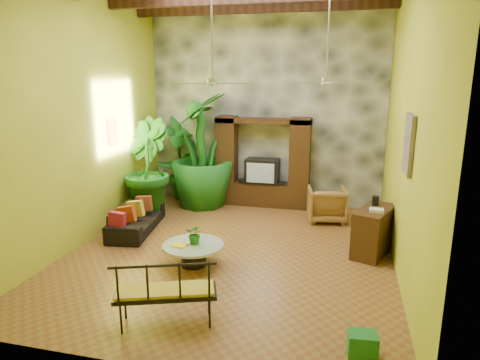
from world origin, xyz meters
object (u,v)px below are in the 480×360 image
(tall_plant_a, at_px, (180,158))
(iron_bench, at_px, (163,289))
(entertainment_center, at_px, (262,169))
(ceiling_fan_back, at_px, (327,70))
(coffee_table, at_px, (194,252))
(tall_plant_c, at_px, (201,151))
(wicker_armchair, at_px, (327,204))
(sofa, at_px, (137,218))
(green_bin, at_px, (362,345))
(ceiling_fan_front, at_px, (212,70))
(side_console, at_px, (374,231))
(tall_plant_b, at_px, (146,168))

(tall_plant_a, xyz_separation_m, iron_bench, (2.04, -5.82, -0.59))
(entertainment_center, bearing_deg, ceiling_fan_back, -50.43)
(tall_plant_a, xyz_separation_m, coffee_table, (1.77, -3.91, -0.88))
(tall_plant_c, bearing_deg, iron_bench, -76.39)
(wicker_armchair, bearing_deg, coffee_table, 44.68)
(tall_plant_a, relative_size, iron_bench, 1.58)
(ceiling_fan_back, xyz_separation_m, coffee_table, (-2.09, -1.96, -3.15))
(sofa, distance_m, green_bin, 5.71)
(entertainment_center, distance_m, tall_plant_c, 1.65)
(ceiling_fan_back, distance_m, sofa, 5.03)
(tall_plant_c, xyz_separation_m, iron_bench, (1.31, -5.39, -0.90))
(entertainment_center, relative_size, ceiling_fan_front, 1.29)
(tall_plant_c, bearing_deg, tall_plant_a, 149.72)
(entertainment_center, height_order, ceiling_fan_front, ceiling_fan_front)
(iron_bench, bearing_deg, ceiling_fan_front, 69.63)
(ceiling_fan_front, height_order, side_console, ceiling_fan_front)
(entertainment_center, distance_m, tall_plant_b, 2.96)
(sofa, xyz_separation_m, wicker_armchair, (3.99, 1.67, 0.12))
(tall_plant_a, xyz_separation_m, green_bin, (4.62, -5.83, -0.98))
(ceiling_fan_back, height_order, coffee_table, ceiling_fan_back)
(ceiling_fan_back, height_order, side_console, ceiling_fan_back)
(sofa, bearing_deg, coffee_table, -135.38)
(tall_plant_c, bearing_deg, wicker_armchair, -7.78)
(wicker_armchair, relative_size, coffee_table, 0.80)
(wicker_armchair, xyz_separation_m, tall_plant_b, (-4.22, -0.67, 0.78))
(tall_plant_b, bearing_deg, wicker_armchair, 9.01)
(entertainment_center, xyz_separation_m, ceiling_fan_front, (-0.20, -3.54, 2.44))
(tall_plant_a, distance_m, green_bin, 7.50)
(tall_plant_b, bearing_deg, iron_bench, -61.67)
(ceiling_fan_front, xyz_separation_m, wicker_armchair, (1.89, 2.68, -3.01))
(iron_bench, bearing_deg, green_bin, -20.20)
(ceiling_fan_back, xyz_separation_m, side_console, (1.05, -0.64, -2.96))
(tall_plant_c, xyz_separation_m, green_bin, (3.89, -5.40, -1.30))
(tall_plant_a, height_order, coffee_table, tall_plant_a)
(green_bin, bearing_deg, tall_plant_a, 128.40)
(tall_plant_c, distance_m, coffee_table, 3.82)
(tall_plant_b, distance_m, coffee_table, 3.26)
(coffee_table, bearing_deg, tall_plant_a, 114.32)
(ceiling_fan_back, height_order, iron_bench, ceiling_fan_back)
(tall_plant_a, relative_size, coffee_table, 2.09)
(coffee_table, height_order, green_bin, coffee_table)
(entertainment_center, height_order, tall_plant_a, entertainment_center)
(entertainment_center, height_order, green_bin, entertainment_center)
(entertainment_center, height_order, sofa, entertainment_center)
(ceiling_fan_front, height_order, sofa, ceiling_fan_front)
(tall_plant_b, relative_size, side_console, 2.11)
(side_console, relative_size, green_bin, 3.20)
(ceiling_fan_front, bearing_deg, iron_bench, -90.40)
(ceiling_fan_back, bearing_deg, side_console, -31.52)
(tall_plant_c, bearing_deg, entertainment_center, 15.26)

